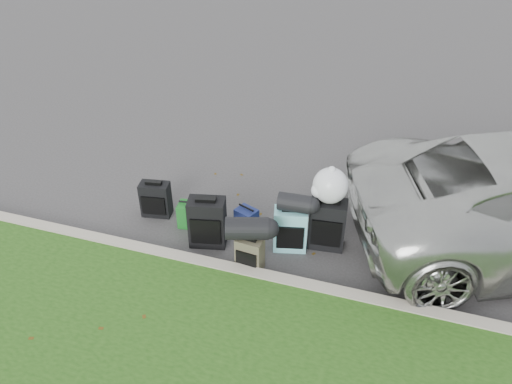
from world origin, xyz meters
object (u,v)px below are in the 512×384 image
(suitcase_teal, at_px, (290,229))
(suitcase_large_black_right, at_px, (327,224))
(suitcase_small_black, at_px, (156,199))
(tote_navy, at_px, (246,219))
(suitcase_large_black_left, at_px, (207,222))
(suitcase_olive, at_px, (250,254))
(tote_green, at_px, (190,215))

(suitcase_teal, distance_m, suitcase_large_black_right, 0.52)
(suitcase_small_black, relative_size, tote_navy, 1.73)
(suitcase_large_black_left, xyz_separation_m, suitcase_teal, (1.13, 0.25, -0.04))
(suitcase_olive, bearing_deg, suitcase_teal, 59.80)
(suitcase_large_black_right, bearing_deg, suitcase_large_black_left, -169.94)
(suitcase_small_black, height_order, suitcase_large_black_right, suitcase_large_black_right)
(suitcase_large_black_left, xyz_separation_m, tote_navy, (0.40, 0.51, -0.21))
(tote_green, bearing_deg, suitcase_large_black_left, -44.46)
(suitcase_small_black, bearing_deg, suitcase_teal, -13.92)
(suitcase_olive, xyz_separation_m, suitcase_large_black_right, (0.88, 0.77, 0.13))
(suitcase_small_black, distance_m, suitcase_teal, 2.16)
(suitcase_large_black_left, distance_m, suitcase_olive, 0.80)
(suitcase_olive, distance_m, suitcase_teal, 0.70)
(suitcase_teal, height_order, tote_green, suitcase_teal)
(suitcase_teal, relative_size, tote_navy, 2.03)
(suitcase_small_black, xyz_separation_m, tote_navy, (1.42, 0.10, -0.12))
(suitcase_small_black, xyz_separation_m, suitcase_large_black_left, (1.02, -0.40, 0.09))
(suitcase_small_black, height_order, suitcase_large_black_left, suitcase_large_black_left)
(suitcase_large_black_left, height_order, tote_green, suitcase_large_black_left)
(suitcase_large_black_left, height_order, suitcase_large_black_right, suitcase_large_black_right)
(suitcase_olive, xyz_separation_m, tote_navy, (-0.33, 0.82, -0.08))
(suitcase_small_black, distance_m, suitcase_large_black_left, 1.10)
(suitcase_olive, height_order, suitcase_large_black_right, suitcase_large_black_right)
(suitcase_olive, distance_m, tote_green, 1.31)
(suitcase_small_black, bearing_deg, suitcase_large_black_right, -8.71)
(suitcase_large_black_left, height_order, tote_navy, suitcase_large_black_left)
(suitcase_large_black_right, relative_size, tote_navy, 2.33)
(suitcase_teal, distance_m, tote_green, 1.56)
(suitcase_small_black, bearing_deg, suitcase_large_black_left, -31.53)
(tote_navy, bearing_deg, suitcase_large_black_right, 19.48)
(suitcase_large_black_left, distance_m, tote_green, 0.55)
(suitcase_large_black_right, bearing_deg, suitcase_teal, -162.48)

